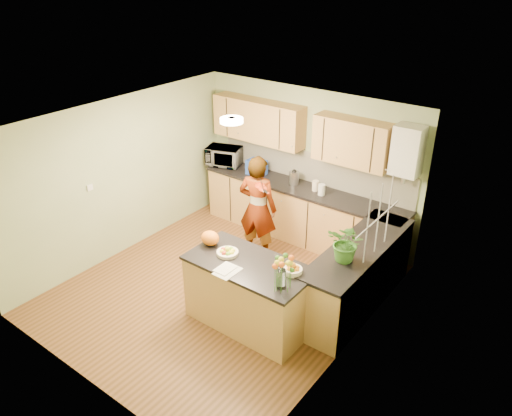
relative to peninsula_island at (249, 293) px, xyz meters
The scene contains 28 objects.
floor 0.95m from the peninsula_island, 156.25° to the left, with size 4.50×4.50×0.00m, color #523517.
ceiling 2.20m from the peninsula_island, 156.25° to the left, with size 4.00×4.50×0.02m, color silver.
wall_back 2.81m from the peninsula_island, 106.42° to the left, with size 4.00×0.02×2.50m, color gray.
wall_front 2.21m from the peninsula_island, 111.70° to the right, with size 4.00×0.02×2.50m, color gray.
wall_left 2.89m from the peninsula_island, behind, with size 0.02×4.50×2.50m, color gray.
wall_right 1.50m from the peninsula_island, 15.16° to the left, with size 0.02×4.50×2.50m, color gray.
back_counter 2.38m from the peninsula_island, 106.16° to the left, with size 3.64×0.62×0.94m.
right_counter 1.51m from the peninsula_island, 51.66° to the left, with size 0.62×2.24×0.94m.
splashback 2.75m from the peninsula_island, 104.44° to the left, with size 3.60×0.02×0.52m, color white.
upper_cabinets 2.94m from the peninsula_island, 111.22° to the left, with size 3.20×0.34×0.70m.
boiler 2.97m from the peninsula_island, 68.86° to the left, with size 0.40×0.30×0.86m.
window_right 1.89m from the peninsula_island, 37.24° to the left, with size 0.01×1.30×1.05m.
light_switch 2.88m from the peninsula_island, behind, with size 0.02×0.09×0.09m, color silver.
ceiling_lamp 2.23m from the peninsula_island, 140.18° to the left, with size 0.30×0.30×0.07m.
peninsula_island is the anchor object (origin of this frame).
fruit_dish 0.61m from the peninsula_island, behind, with size 0.28×0.28×0.10m.
orange_bowl 0.77m from the peninsula_island, 15.26° to the left, with size 0.23×0.23×0.13m.
flower_vase 1.02m from the peninsula_island, 16.70° to the right, with size 0.28×0.28×0.52m.
orange_bag 0.89m from the peninsula_island, behind, with size 0.25×0.21×0.19m, color orange.
papers 0.56m from the peninsula_island, 108.43° to the right, with size 0.24×0.32×0.01m, color white.
violinist 1.69m from the peninsula_island, 123.13° to the left, with size 0.62×0.41×1.71m, color #DDA687.
violin 1.63m from the peninsula_island, 121.13° to the left, with size 0.53×0.21×0.11m, color #4D1904, non-canonical shape.
microwave 3.31m from the peninsula_island, 135.71° to the left, with size 0.60×0.41×0.33m, color silver.
blue_box 2.85m from the peninsula_island, 125.03° to the left, with size 0.32×0.23×0.25m, color #214098.
kettle 2.54m from the peninsula_island, 110.18° to the left, with size 0.16×0.16×0.30m.
jar_cream 2.42m from the peninsula_island, 100.59° to the left, with size 0.11×0.11×0.17m, color beige.
jar_white 2.32m from the peninsula_island, 96.99° to the left, with size 0.11×0.11×0.18m, color silver.
potted_plant 1.41m from the peninsula_island, 38.90° to the left, with size 0.46×0.40×0.51m, color #377025.
Camera 1 is at (3.96, -4.44, 4.36)m, focal length 35.00 mm.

